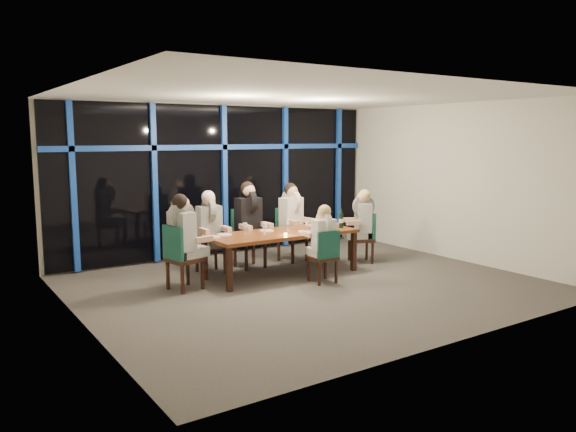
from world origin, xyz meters
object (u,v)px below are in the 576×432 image
(chair_end_left, at_px, (180,254))
(chair_near_mid, at_px, (325,254))
(chair_far_mid, at_px, (247,235))
(diner_end_left, at_px, (184,228))
(diner_end_right, at_px, (362,215))
(diner_far_left, at_px, (210,220))
(chair_end_right, at_px, (365,235))
(diner_far_right, at_px, (293,211))
(diner_near_mid, at_px, (323,232))
(wine_bottle, at_px, (341,220))
(water_pitcher, at_px, (326,223))
(diner_far_mid, at_px, (249,212))
(chair_far_right, at_px, (289,231))
(dining_table, at_px, (282,236))
(chair_far_left, at_px, (208,241))

(chair_end_left, xyz_separation_m, chair_near_mid, (2.13, -0.89, -0.08))
(chair_far_mid, distance_m, diner_end_left, 1.82)
(diner_end_right, bearing_deg, diner_far_left, -82.75)
(chair_end_right, height_order, diner_far_left, diner_far_left)
(diner_far_right, relative_size, diner_near_mid, 1.17)
(chair_near_mid, xyz_separation_m, diner_far_right, (0.50, 1.67, 0.48))
(diner_far_left, height_order, diner_near_mid, diner_far_left)
(chair_end_right, height_order, wine_bottle, wine_bottle)
(chair_end_left, bearing_deg, diner_near_mid, -123.84)
(diner_far_right, bearing_deg, water_pitcher, -97.39)
(diner_far_mid, distance_m, diner_end_left, 1.74)
(diner_near_mid, bearing_deg, chair_far_right, -101.18)
(diner_end_right, bearing_deg, chair_end_left, -66.60)
(water_pitcher, bearing_deg, diner_end_right, 29.77)
(chair_end_left, bearing_deg, chair_far_right, -84.44)
(water_pitcher, bearing_deg, chair_far_right, 113.82)
(chair_far_mid, distance_m, diner_end_right, 2.18)
(diner_far_mid, xyz_separation_m, diner_far_right, (0.96, 0.03, -0.05))
(dining_table, xyz_separation_m, chair_far_mid, (-0.18, 0.87, -0.09))
(water_pitcher, bearing_deg, dining_table, -170.18)
(dining_table, xyz_separation_m, chair_far_left, (-0.94, 0.91, -0.13))
(chair_far_right, distance_m, chair_end_left, 2.75)
(chair_end_left, distance_m, diner_far_right, 2.77)
(chair_far_mid, xyz_separation_m, diner_end_right, (1.98, -0.87, 0.31))
(chair_end_right, height_order, diner_end_right, diner_end_right)
(chair_far_left, height_order, diner_far_mid, diner_far_mid)
(diner_near_mid, bearing_deg, chair_end_right, -149.84)
(chair_far_mid, height_order, water_pitcher, chair_far_mid)
(chair_end_right, height_order, diner_near_mid, diner_near_mid)
(chair_far_mid, bearing_deg, dining_table, -80.00)
(chair_far_right, xyz_separation_m, diner_far_left, (-1.71, -0.08, 0.37))
(chair_far_left, height_order, chair_end_left, chair_end_left)
(dining_table, xyz_separation_m, diner_far_mid, (-0.18, 0.78, 0.34))
(diner_far_mid, xyz_separation_m, wine_bottle, (1.32, -0.99, -0.13))
(diner_far_left, height_order, diner_far_mid, diner_far_mid)
(chair_end_right, relative_size, diner_end_right, 1.03)
(diner_near_mid, bearing_deg, dining_table, -65.23)
(chair_end_right, distance_m, chair_near_mid, 1.79)
(chair_far_right, relative_size, diner_end_right, 1.11)
(chair_far_left, distance_m, diner_end_left, 1.26)
(diner_near_mid, bearing_deg, diner_far_mid, -68.73)
(chair_far_left, relative_size, chair_near_mid, 1.12)
(chair_far_right, distance_m, diner_end_right, 1.41)
(chair_far_left, bearing_deg, chair_near_mid, -54.11)
(chair_far_left, distance_m, wine_bottle, 2.38)
(chair_near_mid, bearing_deg, chair_far_mid, -70.33)
(diner_far_right, height_order, diner_end_left, diner_end_left)
(water_pitcher, bearing_deg, chair_near_mid, -107.38)
(chair_far_mid, bearing_deg, diner_near_mid, -75.99)
(dining_table, distance_m, water_pitcher, 0.86)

